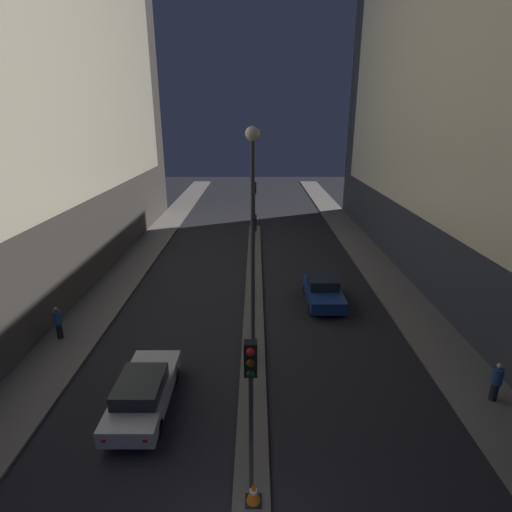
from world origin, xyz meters
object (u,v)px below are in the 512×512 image
object	(u,v)px
traffic_light_mid	(252,238)
car_right_lane	(322,291)
traffic_light_far	(253,198)
pedestrian_on_right_sidewalk	(495,381)
traffic_light_near	(250,390)
pedestrian_on_left_sidewalk	(56,322)
traffic_cone_near	(252,492)
car_left_lane	(142,392)
street_lamp	(251,214)

from	to	relation	value
traffic_light_mid	car_right_lane	size ratio (longest dim) A/B	1.18
traffic_light_far	pedestrian_on_right_sidewalk	world-z (taller)	traffic_light_far
traffic_light_near	traffic_light_mid	distance (m)	12.92
traffic_light_mid	car_right_lane	distance (m)	4.90
traffic_light_near	car_right_lane	size ratio (longest dim) A/B	1.18
traffic_light_near	pedestrian_on_left_sidewalk	distance (m)	12.72
traffic_cone_near	pedestrian_on_right_sidewalk	size ratio (longest dim) A/B	0.42
car_left_lane	traffic_cone_near	bearing A→B (deg)	-43.95
traffic_light_mid	traffic_light_near	bearing A→B (deg)	-90.00
pedestrian_on_left_sidewalk	traffic_light_near	bearing A→B (deg)	-42.74
car_right_lane	pedestrian_on_right_sidewalk	bearing A→B (deg)	-59.21
street_lamp	car_left_lane	distance (m)	7.59
car_right_lane	traffic_light_near	bearing A→B (deg)	-107.47
traffic_light_mid	car_left_lane	distance (m)	10.42
traffic_light_mid	street_lamp	xyz separation A→B (m)	(0.00, -6.23, 2.83)
car_left_lane	pedestrian_on_left_sidewalk	distance (m)	7.03
pedestrian_on_left_sidewalk	street_lamp	bearing A→B (deg)	-10.79
traffic_light_far	pedestrian_on_right_sidewalk	size ratio (longest dim) A/B	3.17
pedestrian_on_right_sidewalk	car_right_lane	bearing A→B (deg)	120.79
traffic_light_near	traffic_light_far	size ratio (longest dim) A/B	1.00
traffic_light_far	pedestrian_on_right_sidewalk	distance (m)	22.33
traffic_cone_near	traffic_light_mid	bearing A→B (deg)	90.25
traffic_light_mid	traffic_light_far	world-z (taller)	same
traffic_cone_near	car_left_lane	size ratio (longest dim) A/B	0.14
traffic_light_mid	pedestrian_on_right_sidewalk	world-z (taller)	traffic_light_mid
car_right_lane	car_left_lane	bearing A→B (deg)	-132.00
street_lamp	traffic_light_near	bearing A→B (deg)	-90.00
traffic_light_far	car_left_lane	xyz separation A→B (m)	(-3.90, -20.64, -2.96)
street_lamp	car_right_lane	size ratio (longest dim) A/B	2.32
traffic_light_mid	traffic_light_far	size ratio (longest dim) A/B	1.00
traffic_light_mid	car_left_lane	world-z (taller)	traffic_light_mid
car_left_lane	pedestrian_on_right_sidewalk	bearing A→B (deg)	1.48
car_left_lane	pedestrian_on_right_sidewalk	size ratio (longest dim) A/B	3.00
traffic_cone_near	pedestrian_on_left_sidewalk	bearing A→B (deg)	137.15
pedestrian_on_left_sidewalk	traffic_light_far	bearing A→B (deg)	60.22
traffic_cone_near	street_lamp	bearing A→B (deg)	90.48
street_lamp	traffic_cone_near	world-z (taller)	street_lamp
traffic_light_far	car_right_lane	distance (m)	12.93
pedestrian_on_right_sidewalk	street_lamp	bearing A→B (deg)	163.45
traffic_cone_near	pedestrian_on_left_sidewalk	size ratio (longest dim) A/B	0.41
traffic_cone_near	car_left_lane	xyz separation A→B (m)	(-3.95, 3.81, 0.29)
traffic_light_mid	traffic_cone_near	bearing A→B (deg)	-89.75
traffic_light_far	car_right_lane	bearing A→B (deg)	-71.97
street_lamp	pedestrian_on_left_sidewalk	world-z (taller)	street_lamp
traffic_light_near	traffic_cone_near	world-z (taller)	traffic_light_near
traffic_light_far	traffic_cone_near	size ratio (longest dim) A/B	7.49
traffic_light_near	pedestrian_on_left_sidewalk	bearing A→B (deg)	137.26
traffic_light_mid	traffic_light_far	xyz separation A→B (m)	(0.00, 11.44, 0.00)
traffic_light_mid	street_lamp	distance (m)	6.84
traffic_light_far	car_right_lane	size ratio (longest dim) A/B	1.18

